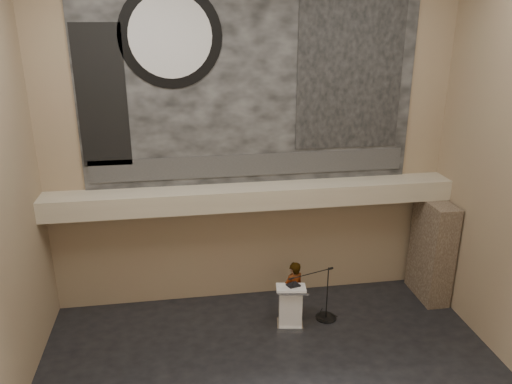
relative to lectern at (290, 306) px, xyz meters
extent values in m
cube|color=#90765B|center=(-0.70, 1.67, 3.70)|extent=(10.00, 0.02, 8.50)
cube|color=#90765B|center=(-0.70, -6.33, 3.70)|extent=(10.00, 0.02, 8.50)
cube|color=tan|center=(-0.70, 1.27, 2.40)|extent=(10.00, 0.80, 0.50)
cylinder|color=#B2893D|center=(-2.30, 1.22, 2.12)|extent=(0.04, 0.04, 0.06)
cylinder|color=#B2893D|center=(1.20, 1.22, 2.12)|extent=(0.04, 0.04, 0.06)
cube|color=black|center=(-0.70, 1.64, 5.15)|extent=(8.00, 0.05, 5.00)
cube|color=#2D2D2D|center=(-0.70, 1.60, 3.10)|extent=(7.76, 0.02, 0.55)
cylinder|color=black|center=(-2.50, 1.60, 6.15)|extent=(2.30, 0.02, 2.30)
cylinder|color=silver|center=(-2.50, 1.58, 6.15)|extent=(1.84, 0.02, 1.84)
cube|color=black|center=(1.70, 1.60, 5.25)|extent=(2.60, 0.02, 3.60)
cube|color=black|center=(-4.10, 1.60, 4.85)|extent=(1.10, 0.02, 3.20)
cube|color=#46372B|center=(3.95, 0.82, 0.80)|extent=(0.60, 1.40, 2.70)
cube|color=silver|center=(0.00, 0.00, -0.51)|extent=(0.69, 0.56, 0.08)
cube|color=white|center=(0.00, 0.00, 0.01)|extent=(0.60, 0.46, 0.96)
cube|color=white|center=(0.00, -0.02, 0.52)|extent=(0.76, 0.60, 0.13)
cube|color=black|center=(0.06, 0.01, 0.56)|extent=(0.35, 0.31, 0.04)
cube|color=silver|center=(-0.16, -0.01, 0.55)|extent=(0.30, 0.35, 0.00)
imported|color=beige|center=(0.14, 0.30, 0.23)|extent=(0.67, 0.58, 1.56)
cylinder|color=black|center=(0.97, 0.19, -0.54)|extent=(0.52, 0.52, 0.02)
cylinder|color=black|center=(0.97, 0.19, 0.15)|extent=(0.03, 0.03, 1.41)
cylinder|color=black|center=(0.47, 0.04, 0.82)|extent=(1.11, 0.36, 0.02)
camera|label=1|loc=(-2.43, -10.07, 6.63)|focal=35.00mm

